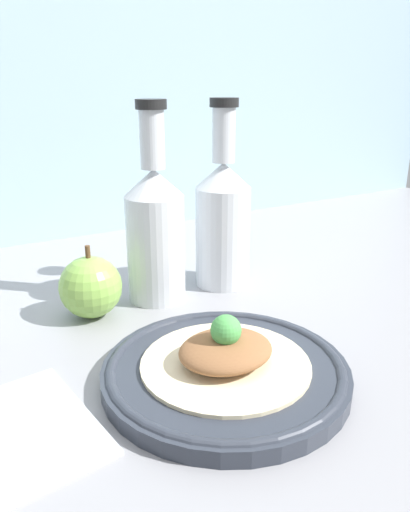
{
  "coord_description": "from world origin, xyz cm",
  "views": [
    {
      "loc": [
        -28.23,
        -40.15,
        28.59
      ],
      "look_at": [
        -1.01,
        7.28,
        9.24
      ],
      "focal_mm": 35.0,
      "sensor_mm": 36.0,
      "label": 1
    }
  ],
  "objects_px": {
    "plate": "(225,371)",
    "apple": "(91,287)",
    "cider_bottle_right": "(223,218)",
    "plated_food": "(226,353)",
    "cider_bottle_left": "(155,229)"
  },
  "relations": [
    {
      "from": "cider_bottle_right",
      "to": "apple",
      "type": "bearing_deg",
      "value": -177.27
    },
    {
      "from": "plate",
      "to": "cider_bottle_left",
      "type": "relative_size",
      "value": 0.94
    },
    {
      "from": "plate",
      "to": "apple",
      "type": "distance_m",
      "value": 0.22
    },
    {
      "from": "plate",
      "to": "plated_food",
      "type": "bearing_deg",
      "value": 180.0
    },
    {
      "from": "cider_bottle_left",
      "to": "cider_bottle_right",
      "type": "bearing_deg",
      "value": 0.0
    },
    {
      "from": "cider_bottle_right",
      "to": "apple",
      "type": "height_order",
      "value": "cider_bottle_right"
    },
    {
      "from": "cider_bottle_right",
      "to": "plated_food",
      "type": "bearing_deg",
      "value": -120.97
    },
    {
      "from": "cider_bottle_left",
      "to": "apple",
      "type": "bearing_deg",
      "value": -174.28
    },
    {
      "from": "cider_bottle_right",
      "to": "apple",
      "type": "xyz_separation_m",
      "value": [
        -0.2,
        -0.01,
        -0.06
      ]
    },
    {
      "from": "plated_food",
      "to": "cider_bottle_right",
      "type": "relative_size",
      "value": 0.64
    },
    {
      "from": "plate",
      "to": "plated_food",
      "type": "relative_size",
      "value": 1.46
    },
    {
      "from": "plated_food",
      "to": "cider_bottle_left",
      "type": "height_order",
      "value": "cider_bottle_left"
    },
    {
      "from": "cider_bottle_right",
      "to": "plate",
      "type": "bearing_deg",
      "value": -120.97
    },
    {
      "from": "cider_bottle_left",
      "to": "cider_bottle_right",
      "type": "relative_size",
      "value": 1.0
    },
    {
      "from": "plate",
      "to": "apple",
      "type": "height_order",
      "value": "apple"
    }
  ]
}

